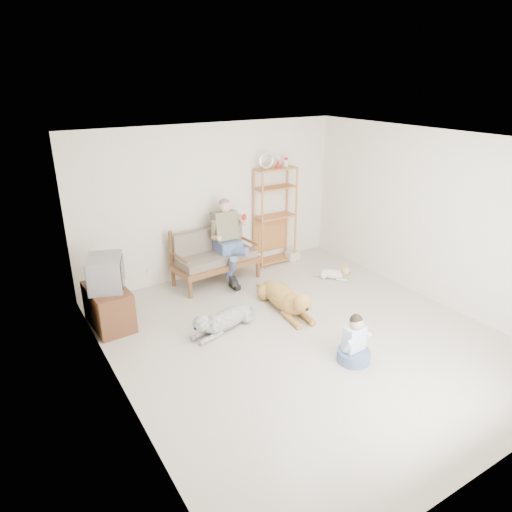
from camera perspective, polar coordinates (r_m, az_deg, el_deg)
floor at (r=6.55m, az=5.99°, el=-10.07°), size 5.50×5.50×0.00m
ceiling at (r=5.63m, az=7.09°, el=14.03°), size 5.50×5.50×0.00m
wall_back at (r=8.19m, az=-5.43°, el=6.84°), size 5.00×0.00×5.00m
wall_left at (r=4.93m, az=-17.21°, el=-4.37°), size 0.00×5.50×5.50m
wall_right at (r=7.69m, az=21.44°, el=4.43°), size 0.00×5.50×5.50m
loveseat at (r=8.07m, az=-5.25°, el=0.16°), size 1.56×0.83×0.95m
man at (r=7.91m, az=-3.27°, el=1.23°), size 0.56×0.80×1.29m
etagere at (r=8.71m, az=2.38°, el=5.12°), size 0.83×0.36×2.16m
book_stack at (r=9.14m, az=4.57°, el=0.08°), size 0.27×0.21×0.16m
tv_stand at (r=7.00m, az=-18.01°, el=-6.07°), size 0.55×0.93×0.60m
crt_tv at (r=6.77m, az=-18.24°, el=-2.00°), size 0.63×0.70×0.48m
wall_outlet at (r=8.07m, az=-13.08°, el=-1.76°), size 0.12×0.02×0.08m
golden_retriever at (r=7.14m, az=3.80°, el=-5.33°), size 0.51×1.62×0.49m
shaggy_dog at (r=6.63m, az=-4.30°, el=-8.01°), size 1.27×0.55×0.39m
terrier at (r=8.35m, az=9.95°, el=-2.15°), size 0.49×0.54×0.26m
child at (r=6.04m, az=12.17°, el=-10.76°), size 0.43×0.43×0.67m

